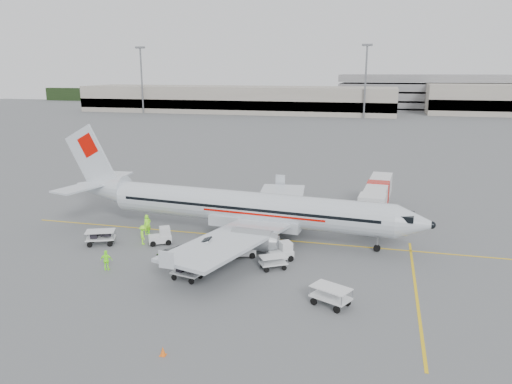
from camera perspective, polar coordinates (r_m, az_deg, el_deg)
ground at (r=45.62m, az=-0.62°, el=-5.22°), size 360.00×360.00×0.00m
stripe_lead at (r=45.62m, az=-0.62°, el=-5.22°), size 44.00×0.20×0.01m
stripe_cross at (r=36.91m, az=17.80°, el=-10.68°), size 0.20×20.00×0.01m
terminal_west at (r=179.40m, az=-2.31°, el=10.54°), size 110.00×22.00×9.00m
parking_garage at (r=202.27m, az=18.59°, el=10.93°), size 62.00×24.00×14.00m
treeline at (r=217.26m, az=11.55°, el=10.46°), size 300.00×3.00×6.00m
mast_west at (r=179.12m, az=-12.92°, el=12.28°), size 3.20×1.20×22.00m
mast_center at (r=159.81m, az=12.40°, el=12.16°), size 3.20×1.20×22.00m
aircraft at (r=44.59m, az=-0.94°, el=0.65°), size 36.59×29.89×9.45m
jet_bridge at (r=52.45m, az=13.71°, el=-0.90°), size 3.82×14.70×3.82m
belt_loader at (r=39.57m, az=-7.92°, el=-6.24°), size 5.28×2.19×2.81m
tug_fore at (r=40.19m, az=2.81°, el=-6.79°), size 2.24×2.01×1.50m
tug_mid at (r=40.99m, az=-1.37°, el=-6.35°), size 2.18×1.60×1.51m
tug_aft at (r=44.57m, az=-10.93°, el=-4.93°), size 2.24×1.94×1.50m
cart_loaded_a at (r=37.06m, az=-7.89°, el=-9.05°), size 2.42×1.76×1.14m
cart_loaded_b at (r=45.73m, az=-17.33°, el=-4.99°), size 2.80×2.26×1.27m
cart_empty_a at (r=38.59m, az=1.98°, el=-8.04°), size 2.35×2.08×1.06m
cart_empty_b at (r=33.27m, az=8.53°, el=-11.70°), size 2.88×2.41×1.30m
cone_nose at (r=47.95m, az=15.11°, el=-4.39°), size 0.36×0.36×0.60m
cone_port at (r=54.52m, az=6.71°, el=-1.80°), size 0.35×0.35×0.58m
cone_stbd at (r=28.43m, az=-10.60°, el=-17.42°), size 0.33×0.33×0.53m
crew_a at (r=47.25m, az=-12.31°, el=-3.67°), size 0.79×0.82×1.89m
crew_b at (r=47.30m, az=-12.38°, el=-3.74°), size 1.04×1.08×1.75m
crew_c at (r=44.77m, az=-12.78°, el=-4.81°), size 1.12×1.27×1.70m
crew_d at (r=39.90m, az=-16.72°, el=-7.49°), size 1.00×0.61×1.59m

